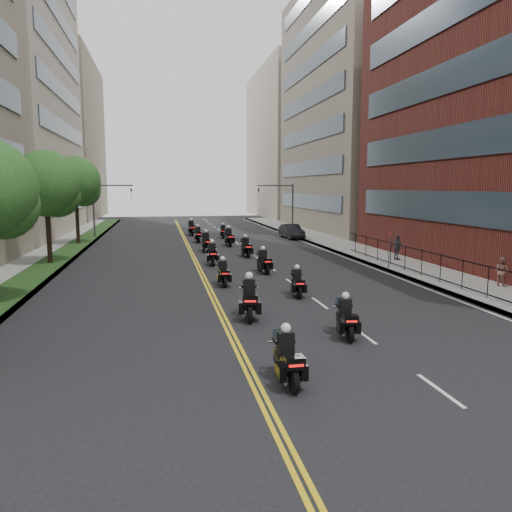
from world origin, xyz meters
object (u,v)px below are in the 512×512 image
at_px(motorcycle_3, 297,284).
at_px(motorcycle_4, 223,274).
at_px(motorcycle_9, 229,238).
at_px(motorcycle_10, 198,235).
at_px(pedestrian_b, 502,271).
at_px(motorcycle_7, 246,248).
at_px(motorcycle_1, 346,319).
at_px(motorcycle_8, 206,243).
at_px(motorcycle_12, 192,229).
at_px(motorcycle_2, 249,300).
at_px(pedestrian_c, 397,247).
at_px(motorcycle_11, 223,232).
at_px(parked_sedan, 292,231).
at_px(motorcycle_0, 287,360).
at_px(motorcycle_6, 212,255).
at_px(motorcycle_5, 264,262).

xyz_separation_m(motorcycle_3, motorcycle_4, (-3.20, 3.29, 0.02)).
distance_m(motorcycle_4, motorcycle_9, 18.08).
bearing_deg(motorcycle_10, pedestrian_b, -63.20).
relative_size(motorcycle_4, motorcycle_7, 0.92).
xyz_separation_m(motorcycle_1, motorcycle_7, (-0.02, 20.73, 0.05)).
distance_m(motorcycle_8, motorcycle_12, 14.09).
bearing_deg(motorcycle_2, pedestrian_c, 52.97).
height_order(motorcycle_7, motorcycle_11, motorcycle_7).
relative_size(parked_sedan, pedestrian_c, 2.50).
bearing_deg(motorcycle_7, motorcycle_0, -100.57).
xyz_separation_m(motorcycle_7, parked_sedan, (6.93, 12.60, 0.05)).
xyz_separation_m(motorcycle_10, motorcycle_12, (-0.18, 7.11, 0.06)).
bearing_deg(pedestrian_c, motorcycle_12, 14.54).
bearing_deg(pedestrian_c, motorcycle_7, 49.54).
height_order(motorcycle_0, motorcycle_10, motorcycle_10).
bearing_deg(parked_sedan, motorcycle_2, -111.64).
height_order(motorcycle_0, motorcycle_8, motorcycle_8).
relative_size(motorcycle_2, motorcycle_4, 1.18).
distance_m(motorcycle_10, motorcycle_12, 7.12).
relative_size(motorcycle_6, motorcycle_10, 1.00).
xyz_separation_m(motorcycle_11, pedestrian_c, (9.97, -18.77, 0.41)).
bearing_deg(motorcycle_10, motorcycle_4, -93.04).
bearing_deg(motorcycle_11, motorcycle_2, -93.10).
height_order(motorcycle_4, pedestrian_b, pedestrian_b).
bearing_deg(motorcycle_3, motorcycle_1, -85.08).
relative_size(motorcycle_4, motorcycle_10, 0.90).
distance_m(motorcycle_9, pedestrian_c, 15.68).
bearing_deg(motorcycle_11, motorcycle_1, -87.88).
bearing_deg(motorcycle_9, motorcycle_4, -100.70).
bearing_deg(motorcycle_8, motorcycle_2, -97.31).
bearing_deg(motorcycle_7, pedestrian_b, -55.73).
relative_size(motorcycle_5, motorcycle_6, 0.95).
bearing_deg(motorcycle_5, motorcycle_7, 83.57).
bearing_deg(parked_sedan, motorcycle_12, 149.28).
bearing_deg(motorcycle_7, motorcycle_2, -102.69).
distance_m(motorcycle_6, motorcycle_10, 13.99).
xyz_separation_m(motorcycle_0, parked_sedan, (10.00, 37.03, 0.08)).
height_order(motorcycle_3, parked_sedan, motorcycle_3).
bearing_deg(parked_sedan, motorcycle_11, 163.56).
bearing_deg(motorcycle_4, motorcycle_0, -90.45).
height_order(motorcycle_11, motorcycle_12, motorcycle_12).
bearing_deg(motorcycle_8, motorcycle_1, -90.43).
distance_m(motorcycle_3, motorcycle_11, 28.14).
bearing_deg(parked_sedan, motorcycle_6, -125.14).
height_order(motorcycle_6, pedestrian_c, pedestrian_c).
relative_size(motorcycle_3, motorcycle_6, 0.88).
bearing_deg(motorcycle_1, motorcycle_9, 98.67).
relative_size(motorcycle_6, pedestrian_c, 1.33).
distance_m(motorcycle_5, motorcycle_6, 4.72).
distance_m(motorcycle_5, pedestrian_c, 10.51).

